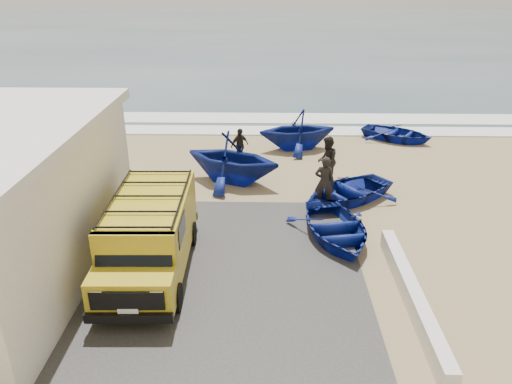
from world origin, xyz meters
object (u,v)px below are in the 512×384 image
object	(u,v)px
van	(149,233)
boat_far_right	(397,133)
parapet	(412,296)
boat_near_left	(336,228)
boat_near_right	(347,191)
boat_far_left	(297,130)
boat_mid_left	(232,158)
fisherman_middle	(327,161)
fisherman_back	(240,146)
fisherman_front	(324,182)

from	to	relation	value
van	boat_far_right	world-z (taller)	van
parapet	boat_far_right	size ratio (longest dim) A/B	1.72
boat_near_left	boat_near_right	world-z (taller)	boat_near_right
parapet	boat_far_left	distance (m)	12.41
boat_mid_left	fisherman_middle	world-z (taller)	boat_mid_left
parapet	boat_far_right	distance (m)	13.88
boat_mid_left	boat_far_left	size ratio (longest dim) A/B	1.09
van	boat_far_left	world-z (taller)	van
van	boat_near_right	world-z (taller)	van
boat_near_left	boat_mid_left	distance (m)	5.87
boat_near_left	boat_far_right	xyz separation A→B (m)	(4.32, 10.20, -0.03)
parapet	fisherman_back	size ratio (longest dim) A/B	3.86
boat_far_right	fisherman_front	bearing A→B (deg)	-176.96
boat_near_left	boat_mid_left	world-z (taller)	boat_mid_left
parapet	van	bearing A→B (deg)	168.22
boat_near_right	boat_far_left	size ratio (longest dim) A/B	1.04
boat_far_right	fisherman_middle	xyz separation A→B (m)	(-4.13, -5.62, 0.60)
boat_near_right	boat_mid_left	size ratio (longest dim) A/B	0.95
van	boat_far_right	bearing A→B (deg)	49.97
boat_far_right	van	bearing A→B (deg)	173.90
boat_far_right	fisherman_middle	distance (m)	7.00
boat_near_left	boat_far_right	world-z (taller)	boat_near_left
van	fisherman_back	bearing A→B (deg)	75.76
boat_mid_left	boat_far_right	distance (m)	9.69
boat_far_right	fisherman_back	bearing A→B (deg)	145.86
van	boat_far_left	xyz separation A→B (m)	(4.67, 10.73, -0.25)
boat_near_right	boat_far_left	distance (m)	6.07
boat_near_left	fisherman_middle	xyz separation A→B (m)	(0.19, 4.58, 0.57)
parapet	fisherman_back	bearing A→B (deg)	115.57
parapet	fisherman_back	xyz separation A→B (m)	(-4.92, 10.29, 0.50)
fisherman_middle	fisherman_back	bearing A→B (deg)	-115.32
boat_near_right	fisherman_middle	distance (m)	1.83
boat_far_left	boat_far_right	bearing A→B (deg)	93.05
van	fisherman_middle	xyz separation A→B (m)	(5.62, 6.53, -0.25)
boat_mid_left	fisherman_front	xyz separation A→B (m)	(3.43, -2.27, -0.08)
boat_near_left	fisherman_back	xyz separation A→B (m)	(-3.40, 6.89, 0.39)
parapet	boat_near_right	size ratio (longest dim) A/B	1.59
boat_mid_left	boat_far_right	bearing A→B (deg)	-31.42
boat_near_left	parapet	bearing A→B (deg)	-76.28
boat_far_right	fisherman_front	xyz separation A→B (m)	(-4.46, -7.86, 0.61)
fisherman_middle	boat_far_left	bearing A→B (deg)	-159.69
boat_near_left	fisherman_middle	size ratio (longest dim) A/B	1.96
fisherman_middle	boat_far_right	bearing A→B (deg)	151.21
boat_near_left	fisherman_front	size ratio (longest dim) A/B	1.94
fisherman_back	boat_mid_left	bearing A→B (deg)	-131.97
parapet	boat_near_right	xyz separation A→B (m)	(-0.76, 6.33, 0.12)
boat_far_left	fisherman_front	distance (m)	6.47
parapet	fisherman_middle	xyz separation A→B (m)	(-1.34, 7.98, 0.69)
boat_mid_left	fisherman_back	xyz separation A→B (m)	(0.18, 2.28, -0.27)
boat_mid_left	fisherman_back	size ratio (longest dim) A/B	2.56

